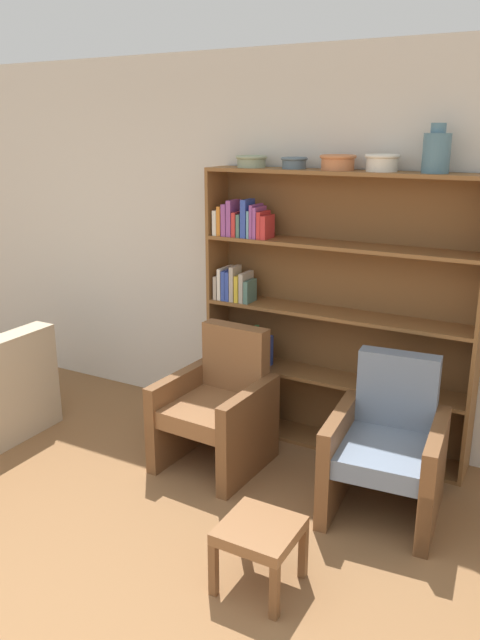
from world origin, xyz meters
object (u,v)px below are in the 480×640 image
object	(u,v)px
bowl_cream	(338,161)
armchair_leather	(218,408)
footstool	(260,536)
bowl_terracotta	(382,162)
vase_tall	(437,152)
bookshelf	(313,316)
bowl_copper	(294,162)
armchair_cushioned	(387,448)
bowl_slate	(251,161)

from	to	relation	value
bowl_cream	armchair_leather	distance (m)	1.81
armchair_leather	footstool	size ratio (longest dim) A/B	2.48
bowl_terracotta	vase_tall	distance (m)	0.33
bookshelf	bowl_terracotta	distance (m)	1.16
bookshelf	bowl_terracotta	size ratio (longest dim) A/B	8.97
armchair_leather	vase_tall	bearing A→B (deg)	-149.66
bookshelf	armchair_leather	xyz separation A→B (m)	(-0.41, -0.63, -0.54)
bowl_copper	armchair_cushioned	size ratio (longest dim) A/B	0.19
bookshelf	bowl_cream	xyz separation A→B (m)	(0.14, -0.02, 1.07)
vase_tall	bowl_copper	bearing A→B (deg)	180.00
bookshelf	bowl_cream	distance (m)	1.08
vase_tall	footstool	xyz separation A→B (m)	(-0.35, -1.58, -1.79)
bowl_slate	bowl_terracotta	size ratio (longest dim) A/B	1.01
bowl_cream	armchair_leather	xyz separation A→B (m)	(-0.55, -0.61, -1.61)
footstool	armchair_leather	bearing A→B (deg)	130.08
bowl_slate	vase_tall	bearing A→B (deg)	0.00
bowl_slate	bowl_copper	bearing A→B (deg)	0.00
bookshelf	bowl_slate	world-z (taller)	bowl_slate
bowl_copper	bowl_terracotta	world-z (taller)	bowl_terracotta
vase_tall	armchair_leather	distance (m)	2.14
footstool	armchair_cushioned	bearing A→B (deg)	70.21
bowl_cream	footstool	bearing A→B (deg)	-80.49
bowl_copper	vase_tall	world-z (taller)	vase_tall
bookshelf	bowl_slate	size ratio (longest dim) A/B	8.85
bookshelf	armchair_leather	bearing A→B (deg)	-122.74
bowl_terracotta	armchair_cushioned	xyz separation A→B (m)	(0.32, -0.61, -1.61)
armchair_cushioned	footstool	distance (m)	1.04
bowl_copper	armchair_leather	world-z (taller)	bowl_copper
bowl_terracotta	armchair_cushioned	distance (m)	1.76
vase_tall	armchair_leather	xyz separation A→B (m)	(-1.17, -0.61, -1.68)
bookshelf	bowl_copper	distance (m)	1.07
armchair_leather	bowl_cream	bearing A→B (deg)	-129.32
bowl_terracotta	footstool	bearing A→B (deg)	-90.93
armchair_leather	footstool	world-z (taller)	armchair_leather
bookshelf	footstool	xyz separation A→B (m)	(0.41, -1.60, -0.66)
bookshelf	bowl_slate	bearing A→B (deg)	-177.49
bowl_slate	vase_tall	distance (m)	1.25
bowl_slate	bowl_terracotta	xyz separation A→B (m)	(0.92, 0.00, 0.01)
bowl_terracotta	footstool	size ratio (longest dim) A/B	0.59
bowl_slate	armchair_cushioned	distance (m)	2.12
bowl_copper	bowl_cream	size ratio (longest dim) A/B	0.76
armchair_cushioned	footstool	xyz separation A→B (m)	(-0.35, -0.97, -0.11)
vase_tall	armchair_leather	size ratio (longest dim) A/B	0.31
bowl_slate	armchair_cushioned	size ratio (longest dim) A/B	0.24
bookshelf	bowl_cream	world-z (taller)	bowl_cream
bowl_copper	footstool	world-z (taller)	bowl_copper
armchair_cushioned	bowl_cream	bearing A→B (deg)	-50.16
bowl_copper	armchair_cushioned	bearing A→B (deg)	-33.61
bowl_cream	bookshelf	bearing A→B (deg)	171.54
bowl_terracotta	bookshelf	bearing A→B (deg)	177.18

